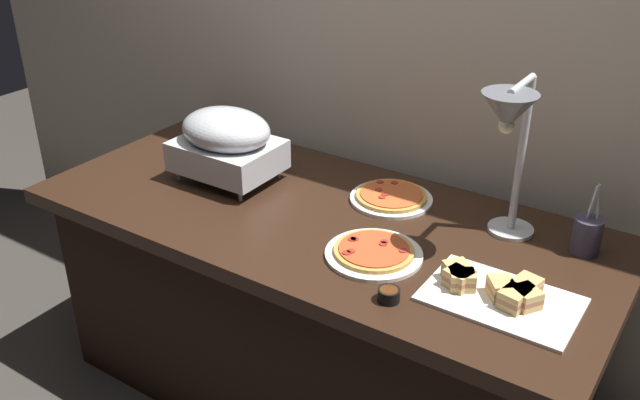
{
  "coord_description": "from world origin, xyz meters",
  "views": [
    {
      "loc": [
        1.09,
        -1.64,
        1.83
      ],
      "look_at": [
        0.0,
        0.0,
        0.81
      ],
      "focal_mm": 39.1,
      "sensor_mm": 36.0,
      "label": 1
    }
  ],
  "objects_px": {
    "heat_lamp": "(510,127)",
    "pizza_plate_front": "(374,253)",
    "chafing_dish": "(227,141)",
    "utensil_holder": "(587,235)",
    "sandwich_platter": "(496,291)",
    "pizza_plate_center": "(391,197)",
    "sauce_cup_near": "(389,295)"
  },
  "relations": [
    {
      "from": "pizza_plate_front",
      "to": "sauce_cup_near",
      "type": "xyz_separation_m",
      "value": [
        0.14,
        -0.17,
        0.01
      ]
    },
    {
      "from": "pizza_plate_center",
      "to": "utensil_holder",
      "type": "distance_m",
      "value": 0.63
    },
    {
      "from": "chafing_dish",
      "to": "sauce_cup_near",
      "type": "xyz_separation_m",
      "value": [
        0.83,
        -0.33,
        -0.13
      ]
    },
    {
      "from": "pizza_plate_center",
      "to": "sandwich_platter",
      "type": "relative_size",
      "value": 0.7
    },
    {
      "from": "chafing_dish",
      "to": "pizza_plate_front",
      "type": "relative_size",
      "value": 1.23
    },
    {
      "from": "pizza_plate_center",
      "to": "sauce_cup_near",
      "type": "xyz_separation_m",
      "value": [
        0.27,
        -0.51,
        0.01
      ]
    },
    {
      "from": "heat_lamp",
      "to": "sandwich_platter",
      "type": "distance_m",
      "value": 0.44
    },
    {
      "from": "pizza_plate_center",
      "to": "utensil_holder",
      "type": "xyz_separation_m",
      "value": [
        0.63,
        0.02,
        0.05
      ]
    },
    {
      "from": "pizza_plate_front",
      "to": "sauce_cup_near",
      "type": "relative_size",
      "value": 4.81
    },
    {
      "from": "utensil_holder",
      "to": "pizza_plate_center",
      "type": "bearing_deg",
      "value": -177.72
    },
    {
      "from": "chafing_dish",
      "to": "pizza_plate_front",
      "type": "xyz_separation_m",
      "value": [
        0.69,
        -0.17,
        -0.13
      ]
    },
    {
      "from": "utensil_holder",
      "to": "sauce_cup_near",
      "type": "bearing_deg",
      "value": -124.12
    },
    {
      "from": "heat_lamp",
      "to": "pizza_plate_front",
      "type": "bearing_deg",
      "value": -141.6
    },
    {
      "from": "chafing_dish",
      "to": "sandwich_platter",
      "type": "height_order",
      "value": "chafing_dish"
    },
    {
      "from": "sandwich_platter",
      "to": "utensil_holder",
      "type": "bearing_deg",
      "value": 70.45
    },
    {
      "from": "pizza_plate_center",
      "to": "chafing_dish",
      "type": "bearing_deg",
      "value": -163.03
    },
    {
      "from": "heat_lamp",
      "to": "chafing_dish",
      "type": "bearing_deg",
      "value": -176.75
    },
    {
      "from": "heat_lamp",
      "to": "sandwich_platter",
      "type": "relative_size",
      "value": 1.27
    },
    {
      "from": "pizza_plate_front",
      "to": "sandwich_platter",
      "type": "relative_size",
      "value": 0.72
    },
    {
      "from": "pizza_plate_center",
      "to": "sandwich_platter",
      "type": "distance_m",
      "value": 0.6
    },
    {
      "from": "chafing_dish",
      "to": "utensil_holder",
      "type": "relative_size",
      "value": 1.62
    },
    {
      "from": "heat_lamp",
      "to": "pizza_plate_center",
      "type": "relative_size",
      "value": 1.82
    },
    {
      "from": "sauce_cup_near",
      "to": "utensil_holder",
      "type": "xyz_separation_m",
      "value": [
        0.36,
        0.53,
        0.04
      ]
    },
    {
      "from": "pizza_plate_front",
      "to": "utensil_holder",
      "type": "xyz_separation_m",
      "value": [
        0.5,
        0.36,
        0.05
      ]
    },
    {
      "from": "chafing_dish",
      "to": "sandwich_platter",
      "type": "distance_m",
      "value": 1.08
    },
    {
      "from": "pizza_plate_front",
      "to": "sandwich_platter",
      "type": "bearing_deg",
      "value": -1.05
    },
    {
      "from": "sandwich_platter",
      "to": "sauce_cup_near",
      "type": "bearing_deg",
      "value": -144.68
    },
    {
      "from": "chafing_dish",
      "to": "heat_lamp",
      "type": "height_order",
      "value": "heat_lamp"
    },
    {
      "from": "chafing_dish",
      "to": "utensil_holder",
      "type": "distance_m",
      "value": 1.2
    },
    {
      "from": "chafing_dish",
      "to": "sandwich_platter",
      "type": "relative_size",
      "value": 0.89
    },
    {
      "from": "heat_lamp",
      "to": "sauce_cup_near",
      "type": "bearing_deg",
      "value": -109.48
    },
    {
      "from": "pizza_plate_front",
      "to": "utensil_holder",
      "type": "bearing_deg",
      "value": 35.87
    }
  ]
}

